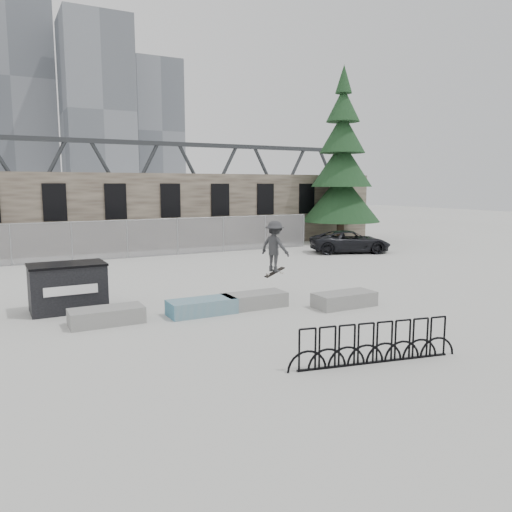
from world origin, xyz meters
The scene contains 14 objects.
ground centered at (0.00, 0.00, 0.00)m, with size 120.00×120.00×0.00m, color beige.
stone_wall centered at (0.00, 16.24, 2.26)m, with size 36.00×2.58×4.50m.
chainlink_fence centered at (0.00, 12.50, 1.04)m, with size 22.06×0.06×2.02m.
planter_far_left centered at (-3.49, 0.15, 0.25)m, with size 2.00×0.90×0.45m.
planter_center_left centered at (-0.77, -0.08, 0.25)m, with size 2.00×0.90×0.45m.
planter_center_right centered at (1.02, -0.04, 0.25)m, with size 2.00×0.90×0.45m.
planter_offset centered at (3.58, -1.28, 0.25)m, with size 2.00×0.90×0.45m.
dumpster centered at (-4.22, 2.21, 0.74)m, with size 2.24×1.39×1.46m.
bike_rack centered at (1.04, -5.67, 0.44)m, with size 3.98×0.80×0.90m.
spruce_tree centered at (14.47, 13.35, 4.65)m, with size 5.18×5.18×11.50m.
skyline_towers centered at (-1.01, 93.81, 20.79)m, with size 58.00×28.00×48.00m.
truss_bridge centered at (10.00, 55.00, 4.13)m, with size 70.00×3.00×9.80m.
suv centered at (11.76, 8.84, 0.63)m, with size 2.08×4.50×1.25m, color black.
skateboarder centered at (2.34, 0.99, 1.74)m, with size 1.03×1.28×1.91m.
Camera 1 is at (-6.02, -13.66, 3.82)m, focal length 35.00 mm.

